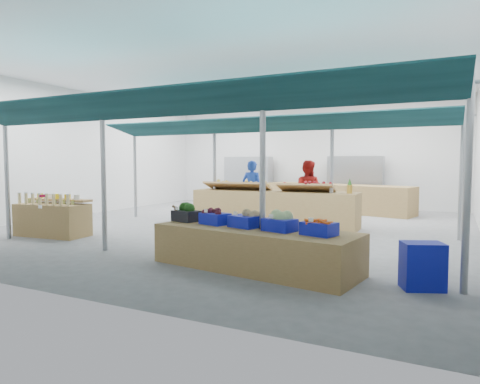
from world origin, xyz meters
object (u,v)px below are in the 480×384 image
(bottle_shelf, at_px, (54,218))
(fruit_counter, at_px, (274,208))
(veg_counter, at_px, (254,249))
(crate_stack, at_px, (422,266))
(vendor_right, at_px, (307,192))
(vendor_left, at_px, (252,190))

(bottle_shelf, bearing_deg, fruit_counter, 37.47)
(bottle_shelf, distance_m, veg_counter, 5.79)
(bottle_shelf, height_order, veg_counter, bottle_shelf)
(bottle_shelf, bearing_deg, crate_stack, -10.41)
(vendor_right, bearing_deg, crate_stack, 119.33)
(veg_counter, bearing_deg, vendor_left, 123.68)
(bottle_shelf, distance_m, crate_stack, 8.39)
(fruit_counter, xyz_separation_m, vendor_right, (0.60, 1.10, 0.43))
(veg_counter, xyz_separation_m, vendor_left, (-2.71, 5.76, 0.58))
(vendor_right, bearing_deg, vendor_left, -2.09)
(fruit_counter, height_order, vendor_left, vendor_left)
(bottle_shelf, height_order, vendor_left, vendor_left)
(veg_counter, bearing_deg, vendor_right, 107.46)
(crate_stack, xyz_separation_m, vendor_right, (-3.52, 5.76, 0.59))
(veg_counter, height_order, fruit_counter, fruit_counter)
(crate_stack, relative_size, vendor_left, 0.36)
(vendor_left, relative_size, vendor_right, 1.00)
(fruit_counter, height_order, vendor_right, vendor_right)
(fruit_counter, bearing_deg, vendor_left, 135.40)
(vendor_left, bearing_deg, vendor_right, 177.91)
(bottle_shelf, height_order, crate_stack, bottle_shelf)
(bottle_shelf, height_order, vendor_right, vendor_right)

